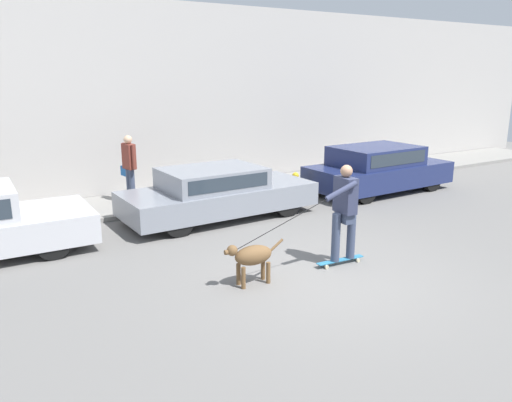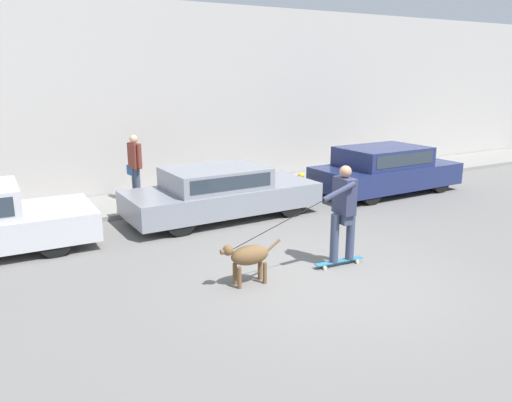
{
  "view_description": "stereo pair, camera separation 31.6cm",
  "coord_description": "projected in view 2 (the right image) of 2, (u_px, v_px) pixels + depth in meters",
  "views": [
    {
      "loc": [
        -5.09,
        -5.89,
        3.26
      ],
      "look_at": [
        -0.42,
        1.74,
        0.95
      ],
      "focal_mm": 35.0,
      "sensor_mm": 36.0,
      "label": 1
    },
    {
      "loc": [
        -4.82,
        -6.05,
        3.26
      ],
      "look_at": [
        -0.42,
        1.74,
        0.95
      ],
      "focal_mm": 35.0,
      "sensor_mm": 36.0,
      "label": 2
    }
  ],
  "objects": [
    {
      "name": "parked_car_2",
      "position": [
        385.0,
        170.0,
        13.82
      ],
      "size": [
        4.22,
        1.92,
        1.29
      ],
      "rotation": [
        0.0,
        0.0,
        0.03
      ],
      "color": "black",
      "rests_on": "ground_plane"
    },
    {
      "name": "parked_car_1",
      "position": [
        221.0,
        193.0,
        11.43
      ],
      "size": [
        4.47,
        1.87,
        1.18
      ],
      "rotation": [
        0.0,
        0.0,
        0.03
      ],
      "color": "black",
      "rests_on": "ground_plane"
    },
    {
      "name": "skateboarder",
      "position": [
        343.0,
        210.0,
        8.46
      ],
      "size": [
        2.58,
        0.61,
        1.76
      ],
      "rotation": [
        0.0,
        0.0,
        3.08
      ],
      "color": "beige",
      "rests_on": "ground_plane"
    },
    {
      "name": "sidewalk_curb",
      "position": [
        190.0,
        196.0,
        13.31
      ],
      "size": [
        30.0,
        2.14,
        0.11
      ],
      "color": "gray",
      "rests_on": "ground_plane"
    },
    {
      "name": "dog",
      "position": [
        248.0,
        256.0,
        7.81
      ],
      "size": [
        1.04,
        0.35,
        0.71
      ],
      "rotation": [
        0.0,
        0.0,
        3.09
      ],
      "color": "brown",
      "rests_on": "ground_plane"
    },
    {
      "name": "pedestrian_with_bag",
      "position": [
        135.0,
        165.0,
        12.39
      ],
      "size": [
        0.26,
        0.67,
        1.68
      ],
      "rotation": [
        0.0,
        0.0,
        0.19
      ],
      "color": "#3D4760",
      "rests_on": "sidewalk_curb"
    },
    {
      "name": "ground_plane",
      "position": [
        330.0,
        277.0,
        8.21
      ],
      "size": [
        36.0,
        36.0,
        0.0
      ],
      "primitive_type": "plane",
      "color": "slate"
    },
    {
      "name": "fire_hydrant",
      "position": [
        301.0,
        184.0,
        13.4
      ],
      "size": [
        0.18,
        0.18,
        0.67
      ],
      "color": "gold",
      "rests_on": "ground_plane"
    },
    {
      "name": "back_wall",
      "position": [
        170.0,
        99.0,
        13.73
      ],
      "size": [
        32.0,
        0.3,
        5.11
      ],
      "color": "#B2ADA8",
      "rests_on": "ground_plane"
    }
  ]
}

